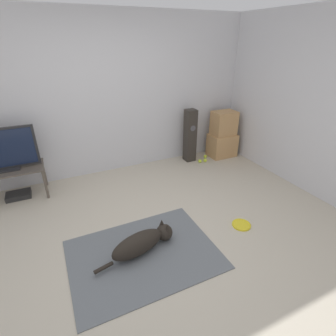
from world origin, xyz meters
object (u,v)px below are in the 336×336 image
object	(u,v)px
tv_stand	(10,173)
tennis_ball_loose_on_carpet	(205,160)
dog	(143,242)
tennis_ball_near_speaker	(205,156)
game_console	(19,195)
tennis_ball_by_boxes	(200,161)
cardboard_box_upper	(224,123)
floor_speaker	(190,136)
cardboard_box_lower	(222,145)
frisbee	(241,225)
tv	(3,150)

from	to	relation	value
tv_stand	tennis_ball_loose_on_carpet	bearing A→B (deg)	-2.39
dog	tennis_ball_near_speaker	distance (m)	2.74
tennis_ball_loose_on_carpet	game_console	xyz separation A→B (m)	(-3.19, 0.13, 0.00)
tennis_ball_by_boxes	tennis_ball_loose_on_carpet	size ratio (longest dim) A/B	1.00
dog	tv_stand	distance (m)	2.28
cardboard_box_upper	floor_speaker	xyz separation A→B (m)	(-0.70, 0.08, -0.17)
floor_speaker	tennis_ball_near_speaker	xyz separation A→B (m)	(0.33, -0.06, -0.46)
tennis_ball_by_boxes	cardboard_box_lower	bearing A→B (deg)	11.29
floor_speaker	game_console	distance (m)	3.00
floor_speaker	tennis_ball_by_boxes	xyz separation A→B (m)	(0.12, -0.20, -0.46)
tv_stand	tennis_ball_by_boxes	distance (m)	3.13
cardboard_box_upper	tennis_ball_near_speaker	xyz separation A→B (m)	(-0.36, 0.01, -0.63)
game_console	tv_stand	bearing A→B (deg)	178.54
floor_speaker	tennis_ball_near_speaker	distance (m)	0.57
cardboard_box_lower	dog	bearing A→B (deg)	-142.18
tennis_ball_by_boxes	game_console	bearing A→B (deg)	177.81
frisbee	floor_speaker	bearing A→B (deg)	79.21
cardboard_box_upper	tv_stand	xyz separation A→B (m)	(-3.68, -0.01, -0.26)
dog	game_console	size ratio (longest dim) A/B	2.81
tv_stand	tv	bearing A→B (deg)	90.00
cardboard_box_upper	tennis_ball_loose_on_carpet	xyz separation A→B (m)	(-0.47, -0.14, -0.63)
cardboard_box_lower	frisbee	bearing A→B (deg)	-119.03
cardboard_box_upper	cardboard_box_lower	bearing A→B (deg)	-106.80
frisbee	cardboard_box_lower	distance (m)	2.24
tennis_ball_loose_on_carpet	game_console	size ratio (longest dim) A/B	0.20
tv_stand	tv	size ratio (longest dim) A/B	1.05
tennis_ball_by_boxes	dog	bearing A→B (deg)	-136.17
tennis_ball_by_boxes	tennis_ball_near_speaker	size ratio (longest dim) A/B	1.00
frisbee	floor_speaker	xyz separation A→B (m)	(0.39, 2.03, 0.48)
dog	frisbee	xyz separation A→B (m)	(1.28, -0.11, -0.12)
tv_stand	game_console	world-z (taller)	tv_stand
tv	dog	bearing A→B (deg)	-54.48
cardboard_box_lower	cardboard_box_upper	xyz separation A→B (m)	(0.00, 0.01, 0.45)
cardboard_box_lower	game_console	size ratio (longest dim) A/B	1.53
tv_stand	cardboard_box_upper	bearing A→B (deg)	0.10
tennis_ball_near_speaker	game_console	bearing A→B (deg)	-179.62
frisbee	tennis_ball_near_speaker	world-z (taller)	tennis_ball_near_speaker
cardboard_box_upper	tennis_ball_near_speaker	bearing A→B (deg)	177.65
cardboard_box_lower	tennis_ball_near_speaker	bearing A→B (deg)	175.91
cardboard_box_lower	cardboard_box_upper	bearing A→B (deg)	73.20
tv_stand	floor_speaker	bearing A→B (deg)	1.57
tv_stand	tennis_ball_loose_on_carpet	size ratio (longest dim) A/B	13.68
tv_stand	tv	distance (m)	0.36
cardboard_box_upper	game_console	world-z (taller)	cardboard_box_upper
frisbee	cardboard_box_upper	size ratio (longest dim) A/B	0.52
tv	tennis_ball_by_boxes	distance (m)	3.20
cardboard_box_lower	tv_stand	size ratio (longest dim) A/B	0.57
tennis_ball_by_boxes	tennis_ball_loose_on_carpet	distance (m)	0.11
tv_stand	tennis_ball_loose_on_carpet	world-z (taller)	tv_stand
dog	floor_speaker	distance (m)	2.57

